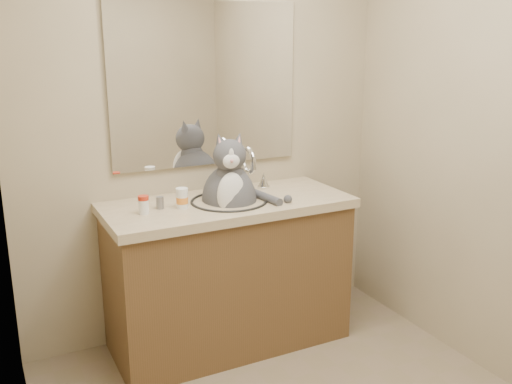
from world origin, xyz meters
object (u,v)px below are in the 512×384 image
cat (230,195)px  pill_bottle_orange (182,199)px  pill_bottle_redcap (144,205)px  grey_canister (160,203)px

cat → pill_bottle_orange: 0.28m
cat → pill_bottle_orange: bearing=-159.0°
pill_bottle_redcap → pill_bottle_orange: size_ratio=0.88×
pill_bottle_redcap → pill_bottle_orange: 0.21m
cat → pill_bottle_redcap: (-0.48, -0.02, 0.02)m
cat → pill_bottle_orange: cat is taller
pill_bottle_redcap → pill_bottle_orange: pill_bottle_orange is taller
cat → grey_canister: 0.38m
cat → pill_bottle_orange: (-0.28, -0.02, 0.02)m
pill_bottle_redcap → grey_canister: pill_bottle_redcap is taller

